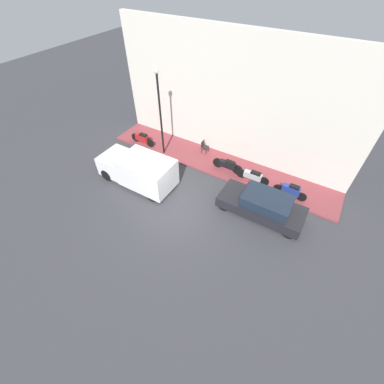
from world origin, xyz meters
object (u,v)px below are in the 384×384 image
(delivery_van, at_px, (138,169))
(cafe_chair, at_px, (204,146))
(streetlamp, at_px, (160,107))
(parked_car, at_px, (263,205))
(scooter_silver, at_px, (253,176))
(motorcycle_black, at_px, (228,165))
(motorcycle_red, at_px, (142,138))
(motorcycle_blue, at_px, (291,191))

(delivery_van, xyz_separation_m, cafe_chair, (4.43, -1.89, -0.34))
(streetlamp, xyz_separation_m, cafe_chair, (1.43, -2.27, -2.74))
(parked_car, relative_size, cafe_chair, 5.27)
(cafe_chair, bearing_deg, scooter_silver, -105.82)
(motorcycle_black, bearing_deg, motorcycle_red, 93.72)
(motorcycle_black, bearing_deg, streetlamp, 96.29)
(scooter_silver, bearing_deg, parked_car, -147.28)
(motorcycle_red, xyz_separation_m, scooter_silver, (0.26, -7.95, -0.03))
(motorcycle_blue, height_order, motorcycle_red, motorcycle_blue)
(parked_car, xyz_separation_m, motorcycle_black, (2.16, 2.97, -0.09))
(cafe_chair, bearing_deg, motorcycle_blue, -101.22)
(motorcycle_blue, height_order, scooter_silver, motorcycle_blue)
(parked_car, bearing_deg, streetlamp, 77.31)
(motorcycle_black, xyz_separation_m, scooter_silver, (-0.15, -1.68, -0.01))
(delivery_van, relative_size, motorcycle_blue, 2.54)
(delivery_van, height_order, motorcycle_blue, delivery_van)
(motorcycle_blue, height_order, streetlamp, streetlamp)
(motorcycle_red, distance_m, streetlamp, 3.33)
(streetlamp, bearing_deg, scooter_silver, -86.85)
(motorcycle_blue, relative_size, scooter_silver, 0.91)
(delivery_van, height_order, streetlamp, streetlamp)
(parked_car, distance_m, delivery_van, 7.16)
(motorcycle_black, bearing_deg, parked_car, -125.97)
(delivery_van, relative_size, motorcycle_red, 2.45)
(motorcycle_blue, relative_size, streetlamp, 0.33)
(scooter_silver, distance_m, streetlamp, 6.74)
(delivery_van, xyz_separation_m, scooter_silver, (3.34, -5.74, -0.41))
(cafe_chair, bearing_deg, motorcycle_red, 108.16)
(scooter_silver, bearing_deg, motorcycle_red, 91.84)
(motorcycle_red, bearing_deg, scooter_silver, -88.16)
(motorcycle_blue, height_order, motorcycle_black, motorcycle_blue)
(motorcycle_red, relative_size, scooter_silver, 0.95)
(delivery_van, height_order, motorcycle_red, delivery_van)
(scooter_silver, bearing_deg, cafe_chair, 74.18)
(delivery_van, xyz_separation_m, motorcycle_red, (3.08, 2.21, -0.38))
(delivery_van, height_order, scooter_silver, delivery_van)
(motorcycle_red, bearing_deg, motorcycle_black, -86.28)
(motorcycle_blue, bearing_deg, scooter_silver, 87.05)
(parked_car, distance_m, motorcycle_red, 9.40)
(delivery_van, xyz_separation_m, motorcycle_blue, (3.23, -7.96, -0.38))
(delivery_van, height_order, cafe_chair, delivery_van)
(delivery_van, bearing_deg, motorcycle_black, -49.26)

